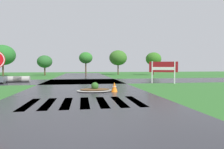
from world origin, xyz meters
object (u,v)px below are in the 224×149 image
drainage_pipe_stack (18,79)px  estate_billboard (163,68)px  traffic_cone (114,87)px  median_island (95,89)px

drainage_pipe_stack → estate_billboard: bearing=-14.9°
estate_billboard → drainage_pipe_stack: estate_billboard is taller
estate_billboard → drainage_pipe_stack: (-16.40, 4.37, -1.34)m
drainage_pipe_stack → traffic_cone: 14.27m
estate_billboard → median_island: (-7.88, -5.33, -1.55)m
estate_billboard → drainage_pipe_stack: size_ratio=1.06×
median_island → traffic_cone: size_ratio=3.74×
estate_billboard → traffic_cone: (-6.49, -5.90, -1.34)m
traffic_cone → estate_billboard: bearing=42.3°
median_island → drainage_pipe_stack: size_ratio=1.03×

